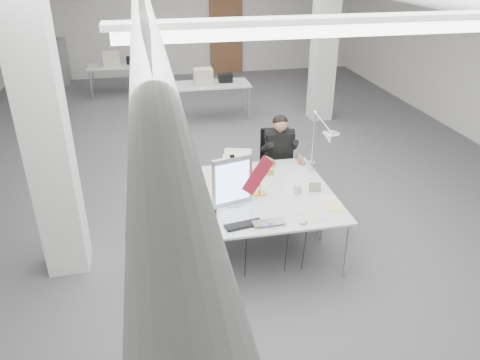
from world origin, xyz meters
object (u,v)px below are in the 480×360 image
object	(u,v)px
office_chair	(278,165)
beige_monitor	(237,165)
seated_person	(280,145)
monitor	(232,181)
architect_lamp	(320,144)
laptop	(270,225)
bankers_lamp	(260,181)
desk_phone	(208,215)
desk_main	(267,212)

from	to	relation	value
office_chair	beige_monitor	size ratio (longest dim) A/B	3.18
seated_person	monitor	distance (m)	1.59
beige_monitor	architect_lamp	distance (m)	1.09
seated_person	laptop	bearing A→B (deg)	-103.19
monitor	architect_lamp	world-z (taller)	architect_lamp
office_chair	laptop	xyz separation A→B (m)	(-0.62, -1.90, 0.22)
laptop	bankers_lamp	xyz separation A→B (m)	(0.06, 0.73, 0.16)
monitor	office_chair	bearing A→B (deg)	40.53
monitor	desk_phone	size ratio (longest dim) A/B	3.09
desk_phone	monitor	bearing A→B (deg)	47.96
architect_lamp	monitor	bearing A→B (deg)	-138.23
monitor	desk_phone	xyz separation A→B (m)	(-0.32, -0.23, -0.27)
bankers_lamp	beige_monitor	size ratio (longest dim) A/B	1.00
monitor	beige_monitor	bearing A→B (deg)	59.54
beige_monitor	architect_lamp	bearing A→B (deg)	2.20
office_chair	monitor	xyz separation A→B (m)	(-0.93, -1.33, 0.50)
beige_monitor	desk_phone	bearing A→B (deg)	-102.80
laptop	desk_phone	xyz separation A→B (m)	(-0.63, 0.33, 0.01)
seated_person	laptop	world-z (taller)	seated_person
desk_phone	architect_lamp	bearing A→B (deg)	35.98
office_chair	bankers_lamp	distance (m)	1.34
desk_main	bankers_lamp	distance (m)	0.46
bankers_lamp	desk_phone	world-z (taller)	bankers_lamp
desk_phone	bankers_lamp	bearing A→B (deg)	42.57
desk_phone	beige_monitor	distance (m)	1.08
office_chair	desk_phone	xyz separation A→B (m)	(-1.25, -1.57, 0.23)
laptop	architect_lamp	size ratio (longest dim) A/B	0.38
seated_person	monitor	world-z (taller)	seated_person
bankers_lamp	architect_lamp	size ratio (longest dim) A/B	0.37
desk_main	office_chair	bearing A→B (deg)	70.07
office_chair	seated_person	distance (m)	0.35
office_chair	monitor	distance (m)	1.70
desk_main	beige_monitor	bearing A→B (deg)	99.52
seated_person	bankers_lamp	distance (m)	1.25
seated_person	beige_monitor	size ratio (longest dim) A/B	2.68
laptop	bankers_lamp	distance (m)	0.75
office_chair	beige_monitor	xyz separation A→B (m)	(-0.73, -0.64, 0.37)
seated_person	desk_phone	bearing A→B (deg)	-124.14
monitor	bankers_lamp	size ratio (longest dim) A/B	1.71
desk_phone	desk_main	bearing A→B (deg)	11.00
seated_person	laptop	distance (m)	1.95
office_chair	laptop	distance (m)	2.01
beige_monitor	bankers_lamp	bearing A→B (deg)	-55.55
office_chair	laptop	bearing A→B (deg)	-102.73
office_chair	desk_phone	size ratio (longest dim) A/B	5.74
desk_main	monitor	bearing A→B (deg)	145.27
desk_main	laptop	world-z (taller)	laptop
office_chair	seated_person	bearing A→B (deg)	-84.56
laptop	bankers_lamp	world-z (taller)	bankers_lamp
monitor	laptop	bearing A→B (deg)	-75.75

